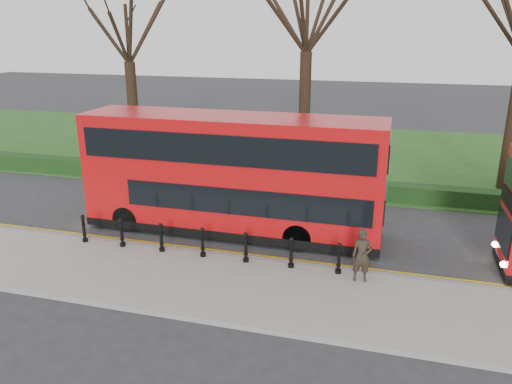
% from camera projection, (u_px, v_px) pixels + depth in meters
% --- Properties ---
extents(ground, '(120.00, 120.00, 0.00)m').
position_uv_depth(ground, '(201.00, 242.00, 18.55)').
color(ground, '#28282B').
rests_on(ground, ground).
extents(pavement, '(60.00, 4.00, 0.15)m').
position_uv_depth(pavement, '(166.00, 278.00, 15.79)').
color(pavement, gray).
rests_on(pavement, ground).
extents(kerb, '(60.00, 0.25, 0.16)m').
position_uv_depth(kerb, '(190.00, 252.00, 17.61)').
color(kerb, slate).
rests_on(kerb, ground).
extents(grass_verge, '(60.00, 18.00, 0.06)m').
position_uv_depth(grass_verge, '(286.00, 150.00, 32.26)').
color(grass_verge, '#1E4918').
rests_on(grass_verge, ground).
extents(hedge, '(60.00, 0.90, 0.80)m').
position_uv_depth(hedge, '(251.00, 181.00, 24.64)').
color(hedge, black).
rests_on(hedge, ground).
extents(yellow_line_outer, '(60.00, 0.10, 0.01)m').
position_uv_depth(yellow_line_outer, '(193.00, 250.00, 17.91)').
color(yellow_line_outer, yellow).
rests_on(yellow_line_outer, ground).
extents(yellow_line_inner, '(60.00, 0.10, 0.01)m').
position_uv_depth(yellow_line_inner, '(195.00, 248.00, 18.09)').
color(yellow_line_inner, yellow).
rests_on(yellow_line_inner, ground).
extents(tree_left, '(6.70, 6.70, 10.48)m').
position_uv_depth(tree_left, '(127.00, 27.00, 27.33)').
color(tree_left, black).
rests_on(tree_left, ground).
extents(tree_mid, '(7.51, 7.51, 11.73)m').
position_uv_depth(tree_mid, '(308.00, 7.00, 24.50)').
color(tree_mid, black).
rests_on(tree_mid, ground).
extents(bollard_row, '(9.38, 0.15, 1.00)m').
position_uv_depth(bollard_row, '(203.00, 243.00, 16.95)').
color(bollard_row, black).
rests_on(bollard_row, pavement).
extents(bus_lead, '(11.38, 2.61, 4.53)m').
position_uv_depth(bus_lead, '(232.00, 175.00, 18.90)').
color(bus_lead, '#AF0C0F').
rests_on(bus_lead, ground).
extents(pedestrian, '(0.66, 0.47, 1.69)m').
position_uv_depth(pedestrian, '(362.00, 256.00, 15.21)').
color(pedestrian, '#2C241B').
rests_on(pedestrian, pavement).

